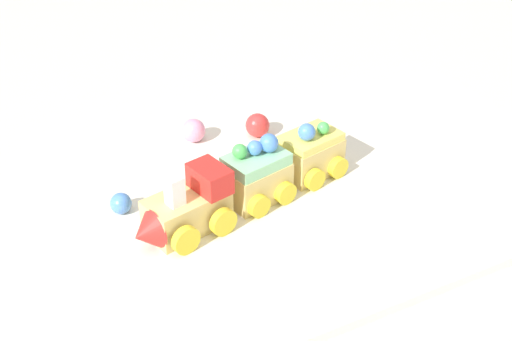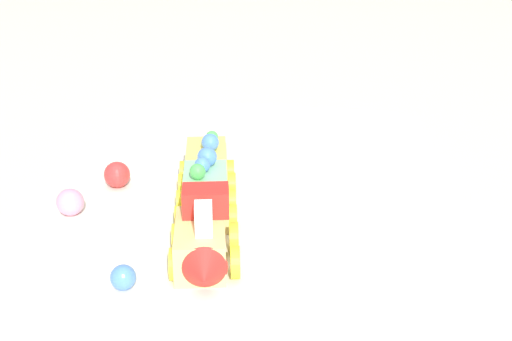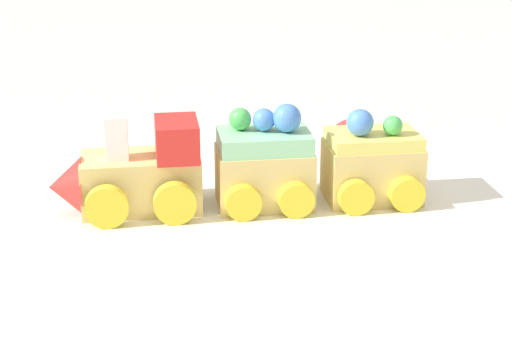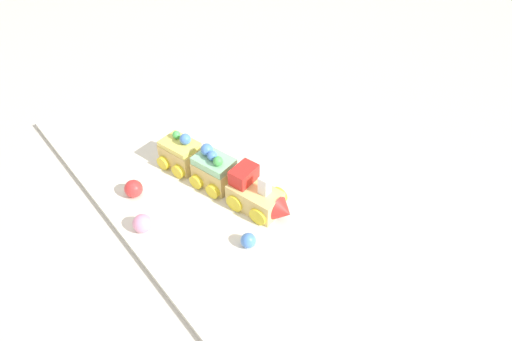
# 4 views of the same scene
# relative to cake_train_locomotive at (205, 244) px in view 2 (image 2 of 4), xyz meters

# --- Properties ---
(ground_plane) EXTENTS (10.00, 10.00, 0.00)m
(ground_plane) POSITION_rel_cake_train_locomotive_xyz_m (-0.08, -0.01, -0.04)
(ground_plane) COLOR beige
(display_board) EXTENTS (0.83, 0.39, 0.01)m
(display_board) POSITION_rel_cake_train_locomotive_xyz_m (-0.08, -0.01, -0.03)
(display_board) COLOR white
(display_board) RESTS_ON ground_plane
(cake_train_locomotive) EXTENTS (0.12, 0.08, 0.07)m
(cake_train_locomotive) POSITION_rel_cake_train_locomotive_xyz_m (0.00, 0.00, 0.00)
(cake_train_locomotive) COLOR #E5C675
(cake_train_locomotive) RESTS_ON display_board
(cake_car_mint) EXTENTS (0.08, 0.08, 0.08)m
(cake_car_mint) POSITION_rel_cake_train_locomotive_xyz_m (-0.09, -0.02, 0.00)
(cake_car_mint) COLOR #E5C675
(cake_car_mint) RESTS_ON display_board
(cake_car_lemon) EXTENTS (0.08, 0.08, 0.07)m
(cake_car_lemon) POSITION_rel_cake_train_locomotive_xyz_m (-0.18, -0.04, 0.00)
(cake_car_lemon) COLOR #E5C675
(cake_car_lemon) RESTS_ON display_board
(gumball_blue) EXTENTS (0.02, 0.02, 0.02)m
(gumball_blue) POSITION_rel_cake_train_locomotive_xyz_m (0.05, -0.06, -0.01)
(gumball_blue) COLOR #4C84E0
(gumball_blue) RESTS_ON display_board
(gumball_pink) EXTENTS (0.03, 0.03, 0.03)m
(gumball_pink) POSITION_rel_cake_train_locomotive_xyz_m (-0.08, -0.17, -0.01)
(gumball_pink) COLOR pink
(gumball_pink) RESTS_ON display_board
(gumball_red) EXTENTS (0.03, 0.03, 0.03)m
(gumball_red) POSITION_rel_cake_train_locomotive_xyz_m (-0.16, -0.14, -0.01)
(gumball_red) COLOR red
(gumball_red) RESTS_ON display_board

